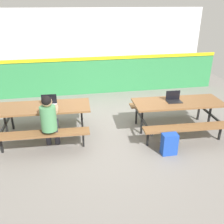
{
  "coord_description": "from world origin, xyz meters",
  "views": [
    {
      "loc": [
        -0.91,
        -4.91,
        2.77
      ],
      "look_at": [
        0.0,
        -0.05,
        0.55
      ],
      "focal_mm": 39.72,
      "sensor_mm": 36.0,
      "label": 1
    }
  ],
  "objects_px": {
    "laptop_dark": "(174,99)",
    "backpack_dark": "(169,144)",
    "laptop_silver": "(49,103)",
    "picnic_table_left": "(44,114)",
    "student_nearer": "(49,119)",
    "picnic_table_right": "(177,108)"
  },
  "relations": [
    {
      "from": "picnic_table_left",
      "to": "laptop_silver",
      "type": "distance_m",
      "value": 0.25
    },
    {
      "from": "picnic_table_left",
      "to": "student_nearer",
      "type": "relative_size",
      "value": 1.66
    },
    {
      "from": "student_nearer",
      "to": "picnic_table_left",
      "type": "bearing_deg",
      "value": 105.11
    },
    {
      "from": "picnic_table_right",
      "to": "laptop_dark",
      "type": "relative_size",
      "value": 6.08
    },
    {
      "from": "student_nearer",
      "to": "laptop_silver",
      "type": "xyz_separation_m",
      "value": [
        -0.02,
        0.6,
        0.08
      ]
    },
    {
      "from": "student_nearer",
      "to": "laptop_silver",
      "type": "bearing_deg",
      "value": 91.6
    },
    {
      "from": "laptop_dark",
      "to": "backpack_dark",
      "type": "xyz_separation_m",
      "value": [
        -0.42,
        -0.88,
        -0.57
      ]
    },
    {
      "from": "student_nearer",
      "to": "laptop_dark",
      "type": "height_order",
      "value": "student_nearer"
    },
    {
      "from": "laptop_silver",
      "to": "picnic_table_right",
      "type": "bearing_deg",
      "value": -6.16
    },
    {
      "from": "picnic_table_left",
      "to": "backpack_dark",
      "type": "bearing_deg",
      "value": -24.71
    },
    {
      "from": "picnic_table_left",
      "to": "student_nearer",
      "type": "height_order",
      "value": "student_nearer"
    },
    {
      "from": "laptop_silver",
      "to": "backpack_dark",
      "type": "xyz_separation_m",
      "value": [
        2.28,
        -1.14,
        -0.57
      ]
    },
    {
      "from": "picnic_table_left",
      "to": "laptop_silver",
      "type": "height_order",
      "value": "laptop_silver"
    },
    {
      "from": "picnic_table_right",
      "to": "backpack_dark",
      "type": "height_order",
      "value": "picnic_table_right"
    },
    {
      "from": "backpack_dark",
      "to": "student_nearer",
      "type": "bearing_deg",
      "value": 166.38
    },
    {
      "from": "laptop_silver",
      "to": "laptop_dark",
      "type": "distance_m",
      "value": 2.71
    },
    {
      "from": "laptop_dark",
      "to": "backpack_dark",
      "type": "height_order",
      "value": "laptop_dark"
    },
    {
      "from": "picnic_table_left",
      "to": "picnic_table_right",
      "type": "xyz_separation_m",
      "value": [
        2.93,
        -0.27,
        0.0
      ]
    },
    {
      "from": "picnic_table_left",
      "to": "picnic_table_right",
      "type": "distance_m",
      "value": 2.94
    },
    {
      "from": "laptop_dark",
      "to": "backpack_dark",
      "type": "bearing_deg",
      "value": -115.2
    },
    {
      "from": "picnic_table_left",
      "to": "backpack_dark",
      "type": "height_order",
      "value": "picnic_table_left"
    },
    {
      "from": "picnic_table_right",
      "to": "backpack_dark",
      "type": "bearing_deg",
      "value": -121.09
    }
  ]
}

